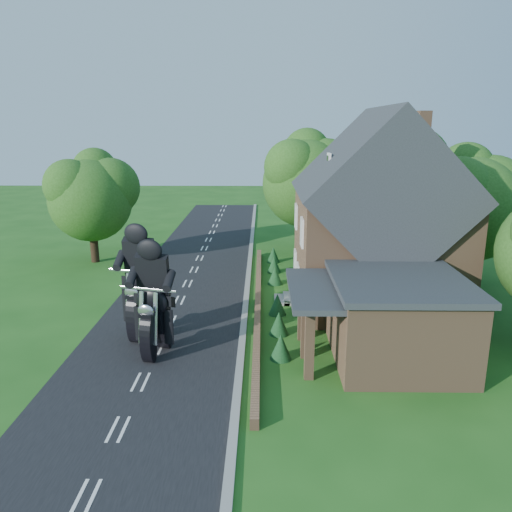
{
  "coord_description": "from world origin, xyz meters",
  "views": [
    {
      "loc": [
        4.53,
        -19.76,
        9.28
      ],
      "look_at": [
        4.21,
        5.01,
        2.8
      ],
      "focal_mm": 35.0,
      "sensor_mm": 36.0,
      "label": 1
    }
  ],
  "objects_px": {
    "garden_wall": "(258,304)",
    "house": "(376,223)",
    "annex": "(394,317)",
    "motorcycle_lead": "(156,339)",
    "motorcycle_follow": "(143,320)"
  },
  "relations": [
    {
      "from": "motorcycle_lead",
      "to": "motorcycle_follow",
      "type": "xyz_separation_m",
      "value": [
        -0.99,
        1.93,
        0.04
      ]
    },
    {
      "from": "house",
      "to": "motorcycle_follow",
      "type": "height_order",
      "value": "house"
    },
    {
      "from": "house",
      "to": "garden_wall",
      "type": "bearing_deg",
      "value": -170.83
    },
    {
      "from": "annex",
      "to": "motorcycle_lead",
      "type": "distance_m",
      "value": 9.77
    },
    {
      "from": "garden_wall",
      "to": "annex",
      "type": "distance_m",
      "value": 8.19
    },
    {
      "from": "motorcycle_lead",
      "to": "motorcycle_follow",
      "type": "height_order",
      "value": "motorcycle_follow"
    },
    {
      "from": "annex",
      "to": "motorcycle_follow",
      "type": "height_order",
      "value": "annex"
    },
    {
      "from": "annex",
      "to": "motorcycle_lead",
      "type": "xyz_separation_m",
      "value": [
        -9.71,
        0.07,
        -1.02
      ]
    },
    {
      "from": "house",
      "to": "motorcycle_follow",
      "type": "xyz_separation_m",
      "value": [
        -11.32,
        -4.8,
        -3.55
      ]
    },
    {
      "from": "annex",
      "to": "motorcycle_lead",
      "type": "bearing_deg",
      "value": 179.61
    },
    {
      "from": "house",
      "to": "motorcycle_lead",
      "type": "relative_size",
      "value": 6.36
    },
    {
      "from": "annex",
      "to": "garden_wall",
      "type": "bearing_deg",
      "value": 133.84
    },
    {
      "from": "garden_wall",
      "to": "motorcycle_lead",
      "type": "height_order",
      "value": "motorcycle_lead"
    },
    {
      "from": "garden_wall",
      "to": "house",
      "type": "relative_size",
      "value": 2.15
    },
    {
      "from": "garden_wall",
      "to": "house",
      "type": "xyz_separation_m",
      "value": [
        6.19,
        1.0,
        4.14
      ]
    }
  ]
}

